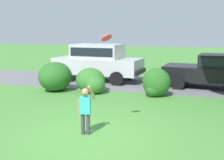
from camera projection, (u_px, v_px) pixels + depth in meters
name	position (u px, v px, depth m)	size (l,w,h in m)	color
ground_plane	(92.00, 135.00, 7.61)	(80.00, 80.00, 0.00)	#478438
driveway_strip	(147.00, 84.00, 14.73)	(28.00, 4.40, 0.02)	slate
shrub_near_tree	(56.00, 77.00, 13.07)	(1.42, 1.59, 1.27)	#286023
shrub_centre_left	(92.00, 81.00, 12.70)	(1.37, 1.27, 1.05)	#33702B
shrub_centre	(156.00, 84.00, 11.96)	(1.13, 0.93, 1.15)	#286023
parked_sedan	(213.00, 70.00, 13.57)	(4.54, 2.39, 1.56)	black
parked_suv	(98.00, 60.00, 15.49)	(4.81, 2.33, 1.92)	silver
child_thrower	(85.00, 107.00, 7.58)	(0.43, 0.31, 1.29)	#383842
frisbee	(107.00, 38.00, 7.49)	(0.30, 0.27, 0.24)	red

